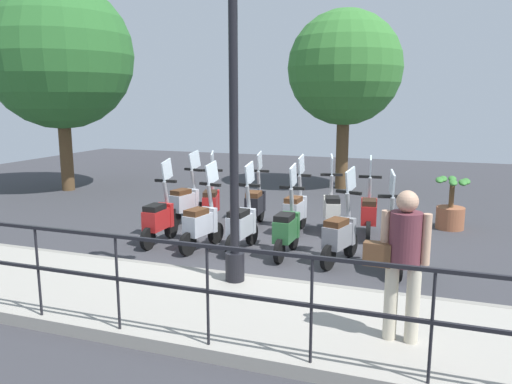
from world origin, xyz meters
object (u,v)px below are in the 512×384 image
Objects in this scene: pedestrian_with_bag at (402,255)px; scooter_far_3 at (256,204)px; tree_distant at (345,69)px; scooter_far_2 at (296,210)px; scooter_near_4 at (202,223)px; scooter_far_5 at (186,201)px; scooter_far_1 at (332,209)px; scooter_far_4 at (211,203)px; scooter_near_3 at (242,224)px; scooter_near_1 at (340,234)px; potted_palm at (451,207)px; tree_large at (59,56)px; scooter_near_5 at (159,218)px; scooter_near_0 at (393,241)px; scooter_far_0 at (369,212)px; scooter_near_2 at (287,228)px; lamp_post_near at (234,137)px.

pedestrian_with_bag is 1.03× the size of scooter_far_3.
scooter_far_2 is (-5.37, -0.02, -2.99)m from tree_distant.
scooter_near_4 is 1.94m from scooter_far_5.
scooter_far_4 is (-0.22, 2.50, 0.00)m from scooter_far_1.
scooter_near_3 is 1.00× the size of scooter_far_4.
scooter_near_4 is 1.00× the size of scooter_far_2.
tree_distant is 7.68m from scooter_near_4.
scooter_near_1 is (-6.90, -1.17, -2.99)m from tree_distant.
potted_palm is (-3.96, -2.92, -3.03)m from tree_distant.
tree_large is 8.58m from scooter_near_3.
pedestrian_with_bag is 10.15m from tree_distant.
scooter_near_5 is at bearing 150.58° from scooter_far_4.
potted_palm is 0.69× the size of scooter_near_0.
scooter_near_3 is at bearing -66.86° from scooter_near_4.
scooter_near_0 and scooter_far_2 have the same top height.
scooter_near_4 and scooter_far_1 have the same top height.
scooter_far_0 is 1.41m from scooter_far_2.
scooter_far_4 is at bearing 55.52° from scooter_near_2.
scooter_near_2 is at bearing 38.85° from pedestrian_with_bag.
scooter_far_0 is at bearing -44.59° from scooter_near_4.
scooter_far_2 is (4.23, 2.24, -0.60)m from pedestrian_with_bag.
lamp_post_near is 4.05m from scooter_far_4.
scooter_near_3 is 1.55m from scooter_far_2.
scooter_far_3 is (0.28, 0.93, 0.00)m from scooter_far_2.
scooter_near_3 and scooter_near_5 have the same top height.
scooter_far_3 is 1.00× the size of scooter_far_5.
scooter_near_4 is at bearing 105.70° from scooter_near_3.
scooter_far_3 is (1.80, 2.08, 0.00)m from scooter_near_1.
scooter_near_4 is 1.89m from scooter_far_3.
scooter_near_2 is 1.76m from scooter_far_1.
scooter_far_2 is (1.53, 1.15, 0.00)m from scooter_near_1.
lamp_post_near is 2.90× the size of scooter_far_0.
scooter_near_2 is 1.00× the size of scooter_far_2.
tree_distant is at bearing 25.50° from scooter_near_1.
scooter_far_1 is at bearing -104.81° from tree_large.
scooter_near_3 is 1.59m from scooter_near_5.
scooter_near_1 is 1.00× the size of scooter_far_3.
scooter_near_0 and scooter_near_2 have the same top height.
scooter_far_1 is (3.44, -0.68, -1.65)m from lamp_post_near.
potted_palm is at bearing -32.38° from lamp_post_near.
scooter_near_2 and scooter_near_3 have the same top height.
scooter_far_5 is at bearing 62.57° from scooter_near_2.
scooter_near_2 is at bearing 137.04° from potted_palm.
scooter_near_5 is (-6.89, 2.14, -2.99)m from tree_distant.
scooter_far_2 is 0.97m from scooter_far_3.
scooter_near_2 is at bearing -150.73° from scooter_far_3.
scooter_near_2 is at bearing 100.97° from scooter_near_1.
scooter_far_5 is at bearing 95.83° from scooter_far_3.
scooter_near_3 is at bearing 70.68° from scooter_near_0.
pedestrian_with_bag is 1.03× the size of scooter_far_1.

